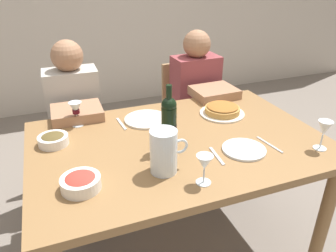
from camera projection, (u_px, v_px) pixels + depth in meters
name	position (u px, v px, depth m)	size (l,w,h in m)	color
ground_plane	(177.00, 246.00, 2.03)	(8.00, 8.00, 0.00)	slate
dining_table	(179.00, 155.00, 1.73)	(1.50, 1.00, 0.76)	olive
wine_bottle	(169.00, 124.00, 1.54)	(0.07, 0.07, 0.33)	black
water_pitcher	(164.00, 154.00, 1.39)	(0.17, 0.12, 0.20)	silver
baked_tart	(222.00, 110.00, 1.96)	(0.27, 0.27, 0.06)	silver
salad_bowl	(81.00, 182.00, 1.31)	(0.16, 0.16, 0.06)	white
olive_bowl	(53.00, 139.00, 1.63)	(0.15, 0.15, 0.06)	white
wine_glass_left_diner	(204.00, 164.00, 1.31)	(0.07, 0.07, 0.13)	silver
wine_glass_right_diner	(76.00, 109.00, 1.79)	(0.07, 0.07, 0.14)	silver
wine_glass_centre	(324.00, 129.00, 1.56)	(0.07, 0.07, 0.15)	silver
dinner_plate_left_setting	(147.00, 119.00, 1.89)	(0.26, 0.26, 0.01)	silver
dinner_plate_right_setting	(244.00, 149.00, 1.59)	(0.21, 0.21, 0.01)	silver
fork_left_setting	(121.00, 124.00, 1.85)	(0.16, 0.01, 0.01)	silver
knife_left_setting	(170.00, 116.00, 1.94)	(0.18, 0.01, 0.01)	silver
knife_right_setting	(269.00, 145.00, 1.64)	(0.18, 0.01, 0.01)	silver
spoon_right_setting	(217.00, 156.00, 1.54)	(0.16, 0.01, 0.01)	silver
chair_left	(76.00, 128.00, 2.39)	(0.41, 0.41, 0.87)	#9E7A51
diner_left	(78.00, 127.00, 2.13)	(0.34, 0.51, 1.16)	#B7B2A8
chair_right	(187.00, 110.00, 2.68)	(0.41, 0.41, 0.87)	#9E7A51
diner_right	(202.00, 107.00, 2.43)	(0.35, 0.51, 1.16)	#8E3D42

